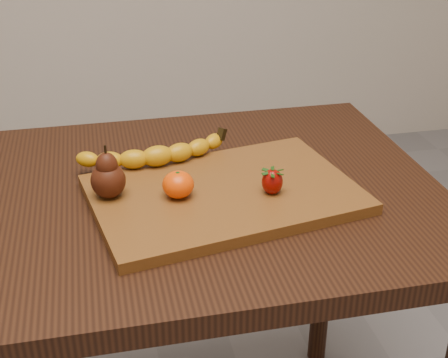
{
  "coord_description": "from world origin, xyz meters",
  "views": [
    {
      "loc": [
        -0.1,
        -0.98,
        1.3
      ],
      "look_at": [
        0.1,
        -0.05,
        0.8
      ],
      "focal_mm": 50.0,
      "sensor_mm": 36.0,
      "label": 1
    }
  ],
  "objects": [
    {
      "name": "banana",
      "position": [
        -0.0,
        0.07,
        0.8
      ],
      "size": [
        0.25,
        0.09,
        0.04
      ],
      "primitive_type": null,
      "rotation": [
        0.0,
        0.0,
        0.12
      ],
      "color": "#D5990A",
      "rests_on": "cutting_board"
    },
    {
      "name": "cutting_board",
      "position": [
        0.1,
        -0.05,
        0.77
      ],
      "size": [
        0.5,
        0.37,
        0.02
      ],
      "primitive_type": "cube",
      "rotation": [
        0.0,
        0.0,
        0.18
      ],
      "color": "brown",
      "rests_on": "table"
    },
    {
      "name": "mandarin",
      "position": [
        0.02,
        -0.06,
        0.8
      ],
      "size": [
        0.06,
        0.06,
        0.05
      ],
      "primitive_type": "ellipsoid",
      "rotation": [
        0.0,
        0.0,
        0.14
      ],
      "color": "#FF4902",
      "rests_on": "cutting_board"
    },
    {
      "name": "pear",
      "position": [
        -0.1,
        -0.03,
        0.83
      ],
      "size": [
        0.08,
        0.08,
        0.09
      ],
      "primitive_type": null,
      "rotation": [
        0.0,
        0.0,
        -0.42
      ],
      "color": "#3F170A",
      "rests_on": "cutting_board"
    },
    {
      "name": "table",
      "position": [
        0.0,
        0.0,
        0.66
      ],
      "size": [
        1.0,
        0.7,
        0.76
      ],
      "color": "black",
      "rests_on": "ground"
    },
    {
      "name": "strawberry",
      "position": [
        0.18,
        -0.08,
        0.8
      ],
      "size": [
        0.04,
        0.04,
        0.05
      ],
      "primitive_type": null,
      "rotation": [
        0.0,
        0.0,
        0.25
      ],
      "color": "#840803",
      "rests_on": "cutting_board"
    }
  ]
}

